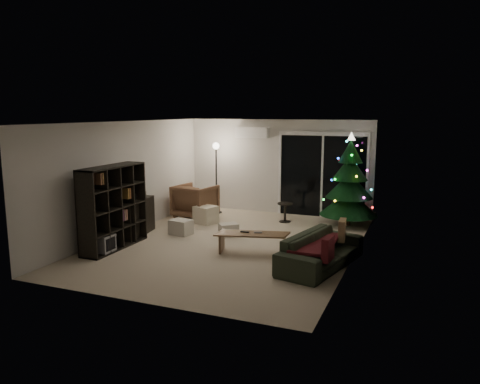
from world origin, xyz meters
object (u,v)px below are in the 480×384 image
(bookshelf, at_px, (105,206))
(armchair, at_px, (195,201))
(media_cabinet, at_px, (133,218))
(coffee_table, at_px, (252,244))
(christmas_tree, at_px, (350,179))
(sofa, at_px, (321,250))

(bookshelf, xyz_separation_m, armchair, (0.47, 3.00, -0.40))
(bookshelf, relative_size, media_cabinet, 1.30)
(coffee_table, height_order, christmas_tree, christmas_tree)
(sofa, bearing_deg, bookshelf, 108.49)
(media_cabinet, xyz_separation_m, coffee_table, (2.93, -0.34, -0.19))
(coffee_table, relative_size, christmas_tree, 0.60)
(armchair, distance_m, christmas_tree, 3.90)
(armchair, bearing_deg, sofa, 154.02)
(christmas_tree, bearing_deg, media_cabinet, -147.35)
(armchair, relative_size, sofa, 0.47)
(sofa, bearing_deg, armchair, 69.04)
(media_cabinet, height_order, armchair, armchair)
(bookshelf, distance_m, sofa, 4.35)
(coffee_table, bearing_deg, armchair, 121.09)
(sofa, height_order, christmas_tree, christmas_tree)
(bookshelf, bearing_deg, coffee_table, 12.54)
(media_cabinet, relative_size, armchair, 1.34)
(media_cabinet, xyz_separation_m, armchair, (0.47, 2.06, 0.03))
(bookshelf, height_order, coffee_table, bookshelf)
(bookshelf, height_order, christmas_tree, christmas_tree)
(bookshelf, distance_m, christmas_tree, 5.62)
(bookshelf, xyz_separation_m, sofa, (4.30, 0.40, -0.53))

